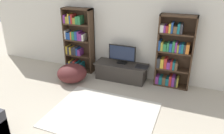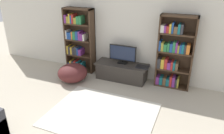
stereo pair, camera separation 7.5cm
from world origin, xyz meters
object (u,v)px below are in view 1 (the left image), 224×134
object	(u,v)px
bookshelf_left	(78,41)
bookshelf_right	(173,54)
beanbag_ottoman	(72,73)
television	(122,54)
laptop	(142,67)
tv_stand	(121,71)

from	to	relation	value
bookshelf_left	bookshelf_right	size ratio (longest dim) A/B	1.00
beanbag_ottoman	television	bearing A→B (deg)	29.45
bookshelf_left	beanbag_ottoman	distance (m)	1.00
television	laptop	xyz separation A→B (m)	(0.56, -0.06, -0.24)
tv_stand	beanbag_ottoman	xyz separation A→B (m)	(-1.15, -0.59, 0.01)
bookshelf_left	television	size ratio (longest dim) A/B	2.47
television	beanbag_ottoman	world-z (taller)	television
bookshelf_left	television	distance (m)	1.37
bookshelf_left	beanbag_ottoman	bearing A→B (deg)	-74.20
bookshelf_right	beanbag_ottoman	size ratio (longest dim) A/B	2.33
bookshelf_left	laptop	world-z (taller)	bookshelf_left
laptop	beanbag_ottoman	world-z (taller)	laptop
bookshelf_right	beanbag_ottoman	bearing A→B (deg)	-162.97
bookshelf_left	bookshelf_right	world-z (taller)	same
laptop	tv_stand	bearing A→B (deg)	178.89
bookshelf_right	television	world-z (taller)	bookshelf_right
tv_stand	television	xyz separation A→B (m)	(0.00, 0.05, 0.48)
television	beanbag_ottoman	distance (m)	1.40
bookshelf_left	tv_stand	world-z (taller)	bookshelf_left
bookshelf_right	tv_stand	xyz separation A→B (m)	(-1.27, -0.15, -0.63)
bookshelf_right	beanbag_ottoman	world-z (taller)	bookshelf_right
bookshelf_left	bookshelf_right	bearing A→B (deg)	-0.03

